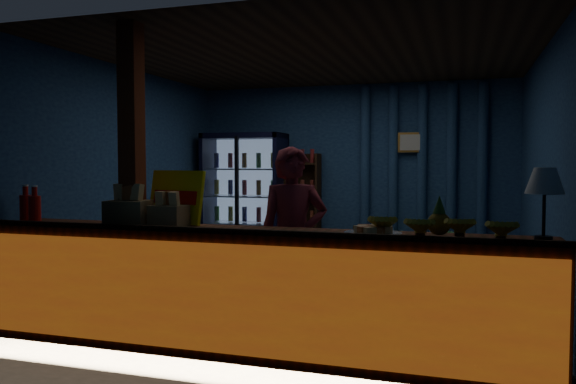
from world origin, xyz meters
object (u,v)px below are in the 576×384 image
at_px(table_lamp, 545,184).
at_px(shopkeeper, 293,241).
at_px(pastry_tray, 373,232).
at_px(green_chair, 433,254).

bearing_deg(table_lamp, shopkeeper, 163.49).
height_order(pastry_tray, table_lamp, table_lamp).
distance_m(green_chair, pastry_tray, 3.47).
xyz_separation_m(shopkeeper, table_lamp, (1.88, -0.56, 0.53)).
bearing_deg(shopkeeper, table_lamp, -36.87).
xyz_separation_m(shopkeeper, pastry_tray, (0.77, -0.58, 0.17)).
bearing_deg(pastry_tray, shopkeeper, 142.84).
xyz_separation_m(green_chair, pastry_tray, (-0.26, -3.40, 0.68)).
bearing_deg(green_chair, pastry_tray, 54.42).
relative_size(shopkeeper, green_chair, 2.47).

